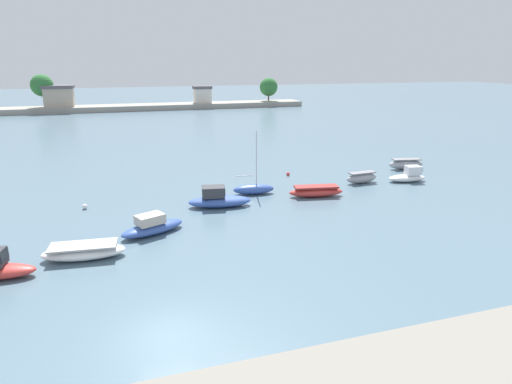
% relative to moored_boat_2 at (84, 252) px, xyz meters
% --- Properties ---
extents(ground_plane, '(400.00, 400.00, 0.00)m').
position_rel_moored_boat_2_xyz_m(ground_plane, '(3.89, -9.63, -0.43)').
color(ground_plane, slate).
extents(moored_boat_2, '(5.14, 2.40, 0.90)m').
position_rel_moored_boat_2_xyz_m(moored_boat_2, '(0.00, 0.00, 0.00)').
color(moored_boat_2, white).
rests_on(moored_boat_2, ground).
extents(moored_boat_3, '(4.97, 3.37, 1.43)m').
position_rel_moored_boat_2_xyz_m(moored_boat_3, '(4.38, 2.84, 0.10)').
color(moored_boat_3, '#3856A8').
rests_on(moored_boat_3, ground).
extents(moored_boat_4, '(5.44, 2.72, 1.75)m').
position_rel_moored_boat_2_xyz_m(moored_boat_4, '(10.18, 7.31, 0.18)').
color(moored_boat_4, '#3856A8').
rests_on(moored_boat_4, ground).
extents(moored_boat_5, '(3.89, 1.77, 5.81)m').
position_rel_moored_boat_2_xyz_m(moored_boat_5, '(14.04, 9.87, 0.05)').
color(moored_boat_5, '#3856A8').
rests_on(moored_boat_5, ground).
extents(moored_boat_6, '(5.06, 2.22, 0.98)m').
position_rel_moored_boat_2_xyz_m(moored_boat_6, '(19.15, 7.45, 0.03)').
color(moored_boat_6, '#C63833').
rests_on(moored_boat_6, ground).
extents(moored_boat_7, '(3.50, 1.29, 1.11)m').
position_rel_moored_boat_2_xyz_m(moored_boat_7, '(25.44, 10.23, 0.11)').
color(moored_boat_7, '#9E9EA3').
rests_on(moored_boat_7, ground).
extents(moored_boat_8, '(4.04, 2.07, 1.59)m').
position_rel_moored_boat_2_xyz_m(moored_boat_8, '(30.23, 9.32, 0.12)').
color(moored_boat_8, white).
rests_on(moored_boat_8, ground).
extents(moored_boat_9, '(4.05, 1.87, 1.19)m').
position_rel_moored_boat_2_xyz_m(moored_boat_9, '(33.22, 13.88, 0.14)').
color(moored_boat_9, '#9E9EA3').
rests_on(moored_boat_9, ground).
extents(mooring_buoy_0, '(0.42, 0.42, 0.42)m').
position_rel_moored_boat_2_xyz_m(mooring_buoy_0, '(-0.48, 10.00, -0.22)').
color(mooring_buoy_0, white).
rests_on(mooring_buoy_0, ground).
extents(mooring_buoy_1, '(0.25, 0.25, 0.25)m').
position_rel_moored_boat_2_xyz_m(mooring_buoy_1, '(21.31, 9.54, -0.31)').
color(mooring_buoy_1, yellow).
rests_on(mooring_buoy_1, ground).
extents(mooring_buoy_2, '(0.37, 0.37, 0.37)m').
position_rel_moored_boat_2_xyz_m(mooring_buoy_2, '(19.54, 15.21, -0.25)').
color(mooring_buoy_2, red).
rests_on(mooring_buoy_2, ground).
extents(distant_shoreline, '(93.24, 7.68, 8.78)m').
position_rel_moored_boat_2_xyz_m(distant_shoreline, '(2.24, 87.50, 1.68)').
color(distant_shoreline, gray).
rests_on(distant_shoreline, ground).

